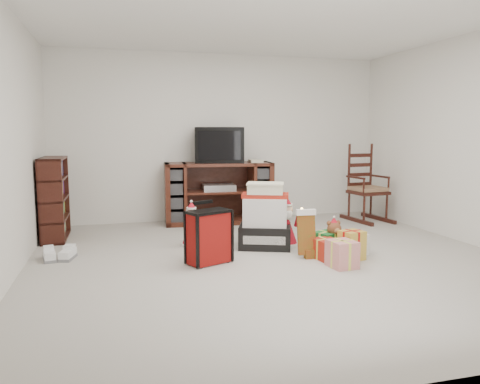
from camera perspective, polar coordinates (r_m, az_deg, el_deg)
name	(u,v)px	position (r m, az deg, el deg)	size (l,w,h in m)	color
room	(276,141)	(4.78, 4.43, 6.27)	(5.01, 5.01, 2.51)	#A5A098
tv_stand	(219,193)	(6.91, -2.64, -0.08)	(1.60, 0.68, 0.89)	#4D2016
bookshelf	(55,200)	(6.30, -21.67, -0.88)	(0.28, 0.84, 1.02)	#38150F
rocking_chair	(366,193)	(7.34, 15.10, -0.17)	(0.58, 0.85, 1.21)	#38150F
gift_pile	(265,220)	(5.42, 3.09, -3.43)	(0.70, 0.61, 0.74)	black
red_suitcase	(209,237)	(4.78, -3.81, -5.46)	(0.48, 0.37, 0.64)	maroon
stocking	(306,233)	(5.04, 8.09, -5.02)	(0.25, 0.11, 0.53)	#0C731C
teddy_bear	(333,238)	(5.34, 11.28, -5.57)	(0.24, 0.21, 0.35)	brown
santa_figurine	(287,227)	(5.54, 5.76, -4.30)	(0.28, 0.27, 0.58)	#B01322
mrs_claus_figurine	(192,229)	(5.54, -5.91, -4.49)	(0.26, 0.25, 0.53)	#B01322
sneaker_pair	(59,255)	(5.31, -21.24, -7.18)	(0.36, 0.30, 0.10)	white
gift_cluster	(339,247)	(5.12, 11.92, -6.59)	(0.69, 0.78, 0.24)	#A62013
crt_television	(220,145)	(6.87, -2.48, 5.75)	(0.79, 0.65, 0.51)	black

